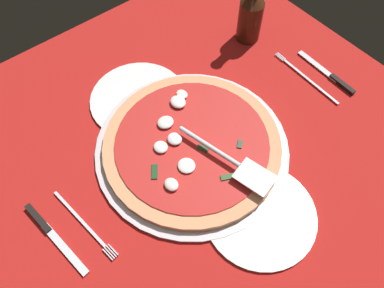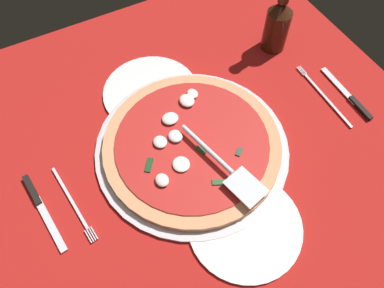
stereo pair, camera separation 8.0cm
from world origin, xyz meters
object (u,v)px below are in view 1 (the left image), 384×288
object	(u,v)px
place_setting_near	(318,77)
place_setting_far	(67,229)
pizza	(191,144)
dinner_plate_left	(260,215)
pizza_server	(229,160)
dinner_plate_right	(138,99)
beer_bottle	(251,14)

from	to	relation	value
place_setting_near	place_setting_far	bearing A→B (deg)	87.31
pizza	dinner_plate_left	bearing A→B (deg)	-178.00
place_setting_far	dinner_plate_left	bearing A→B (deg)	47.95
pizza	pizza_server	size ratio (longest dim) A/B	1.70
place_setting_far	pizza_server	bearing A→B (deg)	65.95
pizza	place_setting_far	xyz separation A→B (cm)	(1.00, 30.56, -1.70)
dinner_plate_right	place_setting_far	xyz separation A→B (cm)	(-17.72, 29.24, -0.15)
place_setting_near	place_setting_far	xyz separation A→B (cm)	(4.93, 68.43, -0.01)
dinner_plate_right	place_setting_far	world-z (taller)	place_setting_far
pizza	place_setting_far	bearing A→B (deg)	88.13
dinner_plate_right	place_setting_near	bearing A→B (deg)	-120.04
dinner_plate_left	place_setting_far	distance (cm)	38.13
dinner_plate_right	beer_bottle	xyz separation A→B (cm)	(-0.82, -35.31, 7.58)
pizza_server	beer_bottle	size ratio (longest dim) A/B	1.06
place_setting_near	pizza_server	bearing A→B (deg)	99.66
dinner_plate_right	pizza	bearing A→B (deg)	-175.96
pizza	place_setting_near	xyz separation A→B (cm)	(-3.94, -37.86, -1.70)
place_setting_near	dinner_plate_right	bearing A→B (deg)	61.39
pizza	beer_bottle	xyz separation A→B (cm)	(17.90, -33.99, 6.02)
pizza_server	place_setting_near	bearing A→B (deg)	84.42
dinner_plate_right	pizza	distance (cm)	18.83
dinner_plate_left	place_setting_far	world-z (taller)	place_setting_far
dinner_plate_right	beer_bottle	distance (cm)	36.12
beer_bottle	pizza	bearing A→B (deg)	117.77
dinner_plate_left	pizza	distance (cm)	20.86
pizza_server	place_setting_far	world-z (taller)	pizza_server
pizza	place_setting_far	world-z (taller)	pizza
dinner_plate_left	pizza_server	size ratio (longest dim) A/B	0.98
dinner_plate_right	pizza_server	distance (cm)	28.32
pizza	place_setting_near	world-z (taller)	pizza
dinner_plate_right	pizza_server	bearing A→B (deg)	-172.01
dinner_plate_left	dinner_plate_right	world-z (taller)	same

